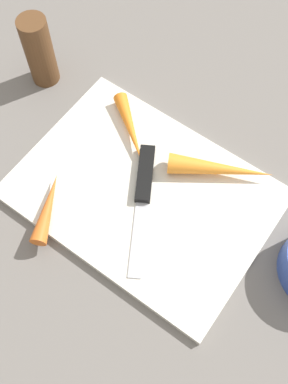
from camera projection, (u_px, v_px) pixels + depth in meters
ground_plane at (144, 196)px, 0.69m from camera, size 1.40×1.40×0.00m
cutting_board at (144, 194)px, 0.68m from camera, size 0.36×0.26×0.01m
knife at (144, 182)px, 0.68m from camera, size 0.12×0.18×0.01m
carrot_medium at (131, 128)px, 0.71m from camera, size 0.11×0.09×0.02m
carrot_shortest at (48, 208)px, 0.65m from camera, size 0.07×0.11×0.02m
carrot_longest at (221, 169)px, 0.67m from camera, size 0.15×0.10×0.03m
pepper_grinder at (39, 51)px, 0.73m from camera, size 0.05×0.05×0.12m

